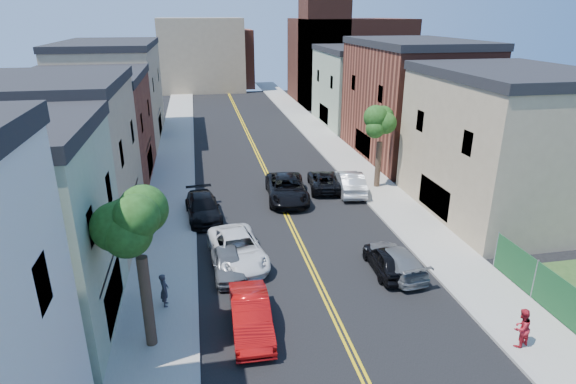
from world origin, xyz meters
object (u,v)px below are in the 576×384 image
dark_car_right_far (324,180)px  pedestrian_right (521,328)px  white_pickup (238,249)px  grey_car_right (394,260)px  pedestrian_left (164,290)px  red_sedan (251,315)px  grey_car_left (228,263)px  black_suv_lane (287,189)px  silver_car_right (350,182)px  black_car_right (387,260)px  black_car_left (203,207)px

dark_car_right_far → pedestrian_right: size_ratio=2.89×
white_pickup → pedestrian_right: 14.05m
grey_car_right → pedestrian_left: 11.71m
red_sedan → dark_car_right_far: bearing=66.0°
red_sedan → grey_car_left: bearing=98.2°
pedestrian_left → pedestrian_right: pedestrian_right is taller
pedestrian_left → black_suv_lane: bearing=-36.2°
pedestrian_left → silver_car_right: bearing=-48.5°
white_pickup → grey_car_left: white_pickup is taller
grey_car_left → grey_car_right: 8.69m
white_pickup → black_suv_lane: size_ratio=0.92×
dark_car_right_far → white_pickup: bearing=61.2°
grey_car_left → pedestrian_right: pedestrian_right is taller
dark_car_right_far → grey_car_left: bearing=62.3°
black_suv_lane → grey_car_right: bearing=-67.5°
grey_car_right → black_car_right: black_car_right is taller
black_suv_lane → black_car_right: bearing=-69.2°
grey_car_right → black_car_right: (-0.37, 0.03, 0.03)m
black_car_left → grey_car_right: bearing=-47.9°
pedestrian_left → pedestrian_right: (14.18, -5.62, 0.04)m
white_pickup → pedestrian_right: bearing=-49.3°
grey_car_right → black_suv_lane: bearing=-78.5°
black_suv_lane → pedestrian_left: size_ratio=3.76×
pedestrian_left → black_car_left: bearing=-14.0°
silver_car_right → pedestrian_left: (-12.98, -12.74, 0.13)m
silver_car_right → black_car_right: bearing=89.5°
grey_car_right → red_sedan: bearing=17.4°
white_pickup → silver_car_right: silver_car_right is taller
red_sedan → black_suv_lane: 15.31m
red_sedan → pedestrian_right: (10.50, -3.21, 0.24)m
dark_car_right_far → black_suv_lane: (-3.24, -1.64, 0.16)m
grey_car_left → pedestrian_left: pedestrian_left is taller
black_suv_lane → pedestrian_right: 18.91m
red_sedan → dark_car_right_far: red_sedan is taller
black_car_left → silver_car_right: bearing=8.5°
black_car_right → pedestrian_left: size_ratio=2.56×
black_suv_lane → pedestrian_left: bearing=-118.7°
white_pickup → black_car_left: bearing=97.3°
red_sedan → black_car_right: 8.40m
red_sedan → silver_car_right: 17.77m
grey_car_left → silver_car_right: silver_car_right is taller
grey_car_left → dark_car_right_far: bearing=51.7°
grey_car_left → black_car_right: (8.21, -1.30, 0.03)m
red_sedan → silver_car_right: (9.30, 15.15, 0.07)m
black_car_right → black_suv_lane: size_ratio=0.68×
white_pickup → pedestrian_right: (10.50, -9.33, 0.22)m
black_car_right → black_suv_lane: bearing=-71.9°
pedestrian_left → red_sedan: bearing=-126.2°
grey_car_right → silver_car_right: size_ratio=0.93×
black_car_right → black_suv_lane: 11.56m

